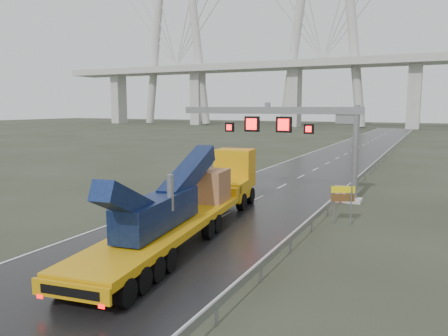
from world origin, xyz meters
The scene contains 7 objects.
ground centered at (0.00, 0.00, 0.00)m, with size 400.00×400.00×0.00m, color #2B2E20.
road centered at (0.00, 40.00, 0.01)m, with size 11.00×200.00×0.02m, color black.
guardrail centered at (6.10, 30.00, 0.70)m, with size 0.20×140.00×1.40m, color gray, non-canonical shape.
sign_gantry centered at (2.10, 17.99, 5.61)m, with size 14.90×1.20×7.42m.
heavy_haul_truck centered at (-0.18, 7.15, 1.86)m, with size 5.65×20.57×4.79m.
exit_sign_pair centered at (7.36, 11.31, 1.69)m, with size 1.32×0.60×2.41m.
striped_barrier centered at (6.00, 17.65, 0.61)m, with size 0.72×0.39×1.23m, color red.
Camera 1 is at (12.19, -14.92, 7.07)m, focal length 35.00 mm.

